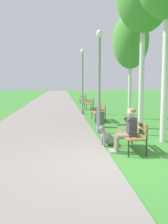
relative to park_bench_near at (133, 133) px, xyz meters
name	(u,v)px	position (x,y,z in m)	size (l,w,h in m)	color
ground_plane	(119,164)	(-0.67, -1.23, -0.51)	(120.00, 120.00, 0.00)	#3D8433
paved_path	(54,99)	(-2.91, 22.77, -0.49)	(4.28, 60.00, 0.04)	gray
park_bench_near	(133,133)	(0.00, 0.00, 0.00)	(0.55, 1.50, 0.85)	olive
park_bench_mid	(99,111)	(-0.11, 5.83, 0.00)	(0.55, 1.50, 0.85)	olive
park_bench_far	(90,102)	(0.02, 11.54, 0.00)	(0.55, 1.50, 0.85)	olive
park_bench_furthest	(83,98)	(0.03, 17.01, 0.00)	(0.55, 1.50, 0.85)	olive
person_seated_on_near_bench	(128,128)	(-0.21, -0.21, 0.17)	(0.74, 0.49, 1.25)	gray
dog_grey	(108,138)	(-0.62, 0.59, -0.25)	(0.77, 0.49, 0.71)	gray
lamp_post_near	(99,81)	(-0.60, 2.63, 1.51)	(0.24, 0.24, 3.91)	gray
lamp_post_mid	(82,81)	(-0.73, 8.80, 1.54)	(0.24, 0.24, 3.96)	gray
birch_tree_fourth	(131,41)	(1.65, 6.61, 3.61)	(1.90, 1.99, 5.62)	silver
litter_bin	(100,119)	(-0.35, 3.99, -0.16)	(0.36, 0.36, 0.70)	#515156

